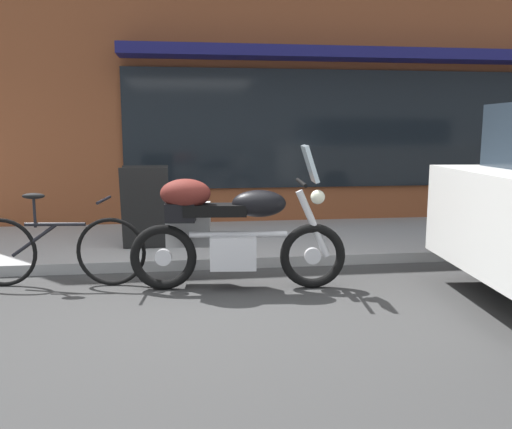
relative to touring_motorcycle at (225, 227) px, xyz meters
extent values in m
plane|color=#343434|center=(-0.23, -0.54, -0.60)|extent=(80.00, 80.00, 0.00)
torus|color=black|center=(0.85, -0.11, -0.28)|extent=(0.65, 0.15, 0.64)
cylinder|color=silver|center=(0.85, -0.11, -0.28)|extent=(0.16, 0.07, 0.16)
torus|color=black|center=(-0.60, 0.02, -0.28)|extent=(0.65, 0.15, 0.64)
cylinder|color=silver|center=(-0.60, 0.02, -0.28)|extent=(0.16, 0.07, 0.16)
cube|color=silver|center=(0.08, -0.04, -0.23)|extent=(0.47, 0.34, 0.32)
cylinder|color=silver|center=(0.13, -0.05, -0.06)|extent=(0.94, 0.15, 0.06)
ellipsoid|color=black|center=(0.33, -0.06, 0.24)|extent=(0.54, 0.33, 0.26)
cube|color=black|center=(-0.09, -0.02, 0.18)|extent=(0.62, 0.30, 0.11)
cube|color=black|center=(-0.42, 0.01, 0.16)|extent=(0.30, 0.25, 0.18)
cylinder|color=silver|center=(0.85, -0.11, 0.04)|extent=(0.35, 0.10, 0.67)
cylinder|color=black|center=(0.73, -0.10, 0.44)|extent=(0.09, 0.62, 0.04)
cube|color=silver|center=(0.81, -0.11, 0.62)|extent=(0.18, 0.33, 0.35)
sphere|color=#EAEACC|center=(0.89, -0.12, 0.30)|extent=(0.14, 0.14, 0.14)
cube|color=#B5B5B5|center=(-0.35, 0.24, 0.00)|extent=(0.46, 0.24, 0.44)
cube|color=black|center=(-0.35, 0.35, 0.00)|extent=(0.37, 0.05, 0.03)
ellipsoid|color=#591E19|center=(-0.37, 0.00, 0.34)|extent=(0.51, 0.36, 0.28)
torus|color=black|center=(-1.11, 0.23, -0.26)|extent=(0.69, 0.11, 0.69)
torus|color=black|center=(-2.18, 0.35, -0.26)|extent=(0.69, 0.11, 0.69)
cylinder|color=black|center=(-1.64, 0.29, 0.02)|extent=(0.59, 0.10, 0.04)
cylinder|color=black|center=(-1.86, 0.31, -0.14)|extent=(0.46, 0.09, 0.34)
cylinder|color=black|center=(-1.84, 0.31, 0.14)|extent=(0.03, 0.03, 0.30)
ellipsoid|color=black|center=(-1.84, 0.31, 0.30)|extent=(0.23, 0.12, 0.06)
cylinder|color=black|center=(-1.16, 0.23, 0.26)|extent=(0.08, 0.48, 0.03)
cylinder|color=black|center=(2.87, -0.03, -0.27)|extent=(0.68, 0.28, 0.66)
cube|color=black|center=(-0.85, 1.27, 0.01)|extent=(0.55, 0.20, 0.99)
cube|color=black|center=(-0.85, 1.49, 0.01)|extent=(0.55, 0.20, 0.99)
camera|label=1|loc=(-0.38, -5.07, 0.94)|focal=37.36mm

